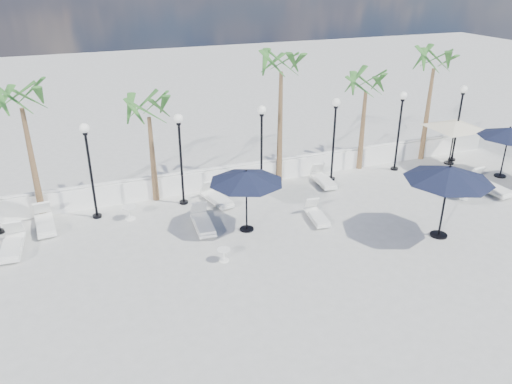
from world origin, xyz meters
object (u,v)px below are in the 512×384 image
object	(u,v)px
lounger_1	(12,245)
lounger_6	(489,186)
lounger_5	(323,179)
parasol_navy_mid	(449,174)
lounger_4	(217,198)
parasol_cream_sq_a	(456,122)
lounger_3	(317,215)
lounger_0	(45,223)
parasol_navy_left	(246,177)
parasol_navy_right	(509,133)
lounger_2	(203,223)

from	to	relation	value
lounger_1	lounger_6	xyz separation A→B (m)	(19.26, -2.06, 0.02)
lounger_5	parasol_navy_mid	bearing A→B (deg)	-68.40
lounger_4	parasol_cream_sq_a	xyz separation A→B (m)	(12.26, 0.15, 1.94)
lounger_3	lounger_4	size ratio (longest dim) A/B	0.89
lounger_0	lounger_6	xyz separation A→B (m)	(18.20, -3.41, 0.02)
lounger_3	parasol_navy_mid	xyz separation A→B (m)	(3.61, -2.73, 2.24)
parasol_navy_left	parasol_cream_sq_a	bearing A→B (deg)	13.32
lounger_4	lounger_6	xyz separation A→B (m)	(11.49, -3.24, 0.03)
parasol_cream_sq_a	parasol_navy_left	bearing A→B (deg)	-166.68
lounger_5	parasol_cream_sq_a	distance (m)	7.42
lounger_4	parasol_cream_sq_a	size ratio (longest dim) A/B	0.41
lounger_1	lounger_0	bearing A→B (deg)	56.00
lounger_4	parasol_navy_mid	size ratio (longest dim) A/B	0.64
lounger_0	parasol_navy_left	bearing A→B (deg)	-26.34
lounger_4	parasol_navy_mid	xyz separation A→B (m)	(6.79, -5.66, 2.21)
lounger_5	parasol_navy_right	bearing A→B (deg)	-9.79
lounger_2	parasol_navy_mid	xyz separation A→B (m)	(7.94, -3.70, 2.20)
lounger_3	lounger_5	xyz separation A→B (m)	(1.93, 3.07, 0.02)
parasol_navy_left	parasol_navy_right	bearing A→B (deg)	2.52
lounger_4	lounger_6	bearing A→B (deg)	-29.02
lounger_5	parasol_cream_sq_a	xyz separation A→B (m)	(7.16, 0.01, 1.94)
lounger_2	parasol_navy_right	xyz separation A→B (m)	(14.48, -0.13, 1.91)
lounger_0	parasol_navy_left	xyz separation A→B (m)	(7.07, -2.84, 1.90)
lounger_0	lounger_2	xyz separation A→B (m)	(5.57, -2.14, -0.00)
lounger_0	lounger_3	distance (m)	10.37
lounger_5	lounger_2	bearing A→B (deg)	-155.99
parasol_navy_right	lounger_4	bearing A→B (deg)	171.08
lounger_6	parasol_navy_right	xyz separation A→B (m)	(1.85, 1.14, 1.89)
lounger_1	lounger_4	xyz separation A→B (m)	(7.77, 1.17, -0.02)
lounger_2	lounger_5	world-z (taller)	lounger_2
lounger_2	parasol_navy_mid	distance (m)	9.03
lounger_5	parasol_navy_mid	xyz separation A→B (m)	(1.69, -5.80, 2.21)
parasol_cream_sq_a	lounger_5	bearing A→B (deg)	-179.89
parasol_navy_mid	parasol_cream_sq_a	size ratio (longest dim) A/B	0.65
lounger_1	lounger_5	xyz separation A→B (m)	(12.88, 1.31, -0.02)
lounger_2	lounger_6	size ratio (longest dim) A/B	0.91
lounger_1	parasol_navy_right	distance (m)	21.21
lounger_2	lounger_4	world-z (taller)	lounger_2
parasol_navy_left	lounger_0	bearing A→B (deg)	158.10
lounger_6	parasol_navy_left	xyz separation A→B (m)	(-11.13, 0.57, 1.88)
lounger_6	lounger_3	bearing A→B (deg)	173.05
lounger_6	parasol_navy_right	bearing A→B (deg)	26.98
lounger_6	parasol_navy_mid	world-z (taller)	parasol_navy_mid
lounger_1	lounger_4	size ratio (longest dim) A/B	1.05
lounger_2	lounger_5	xyz separation A→B (m)	(6.25, 2.11, -0.01)
lounger_4	parasol_navy_left	size ratio (longest dim) A/B	0.72
lounger_1	parasol_navy_right	bearing A→B (deg)	1.60
lounger_3	lounger_5	distance (m)	3.62
lounger_1	lounger_5	world-z (taller)	lounger_1
lounger_2	parasol_navy_left	distance (m)	2.52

